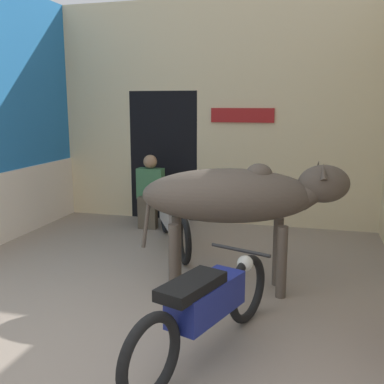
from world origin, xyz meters
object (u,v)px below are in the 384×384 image
at_px(cow, 239,197).
at_px(motorcycle_far, 174,218).
at_px(plastic_stool, 173,212).
at_px(motorcycle_near, 206,305).
at_px(shopkeeper_seated, 150,190).

height_order(cow, motorcycle_far, cow).
bearing_deg(plastic_stool, motorcycle_far, -72.06).
bearing_deg(cow, motorcycle_near, -91.30).
height_order(motorcycle_far, shopkeeper_seated, shopkeeper_seated).
xyz_separation_m(motorcycle_near, plastic_stool, (-1.45, 3.73, -0.21)).
bearing_deg(motorcycle_far, cow, -48.44).
bearing_deg(motorcycle_far, shopkeeper_seated, 127.08).
xyz_separation_m(cow, shopkeeper_seated, (-1.83, 2.20, -0.41)).
relative_size(cow, motorcycle_near, 1.14).
height_order(motorcycle_near, shopkeeper_seated, shopkeeper_seated).
bearing_deg(shopkeeper_seated, plastic_stool, 25.67).
xyz_separation_m(cow, motorcycle_far, (-1.13, 1.27, -0.62)).
relative_size(motorcycle_far, plastic_stool, 4.42).
bearing_deg(motorcycle_far, plastic_stool, 107.94).
xyz_separation_m(motorcycle_far, plastic_stool, (-0.35, 1.09, -0.20)).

